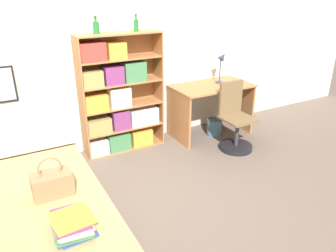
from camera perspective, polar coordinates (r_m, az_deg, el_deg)
name	(u,v)px	position (r m, az deg, el deg)	size (l,w,h in m)	color
ground_plane	(131,213)	(3.37, -6.46, -14.78)	(14.00, 14.00, 0.00)	#66564C
wall_back	(76,54)	(4.22, -15.73, 11.91)	(10.00, 0.09, 2.60)	beige
bed	(52,219)	(3.14, -19.54, -15.01)	(0.95, 2.03, 0.40)	#A36B3D
handbag	(52,183)	(3.02, -19.53, -9.41)	(0.33, 0.20, 0.36)	#93704C
book_stack_on_bed	(73,224)	(2.61, -16.25, -16.07)	(0.32, 0.39, 0.12)	#334C84
bookcase	(117,100)	(4.30, -8.84, 4.42)	(1.08, 0.30, 1.55)	#A36B3D
bottle_green	(96,27)	(4.07, -12.41, 16.47)	(0.07, 0.07, 0.20)	#1E6B2D
bottle_brown	(136,25)	(4.20, -5.56, 17.13)	(0.06, 0.06, 0.21)	#1E6B2D
desk	(211,101)	(4.83, 7.52, 4.38)	(1.14, 0.65, 0.76)	#A36B3D
desk_lamp	(222,62)	(4.85, 9.39, 10.95)	(0.16, 0.12, 0.45)	navy
desk_chair	(235,128)	(4.52, 11.57, -0.28)	(0.45, 0.45, 0.91)	black
waste_bin	(214,127)	(4.95, 8.05, -0.15)	(0.23, 0.23, 0.24)	slate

